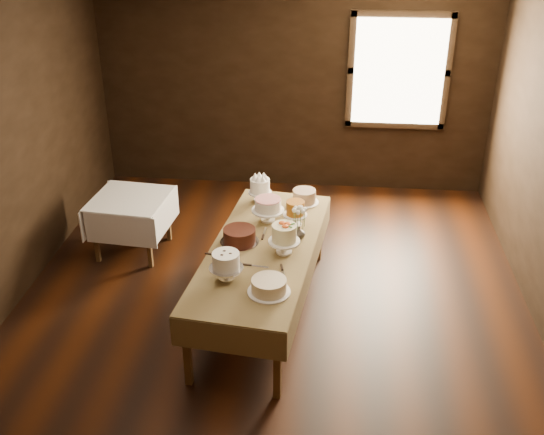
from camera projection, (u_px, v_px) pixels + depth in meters
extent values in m
cube|color=black|center=(270.00, 314.00, 6.21)|extent=(5.00, 6.00, 0.01)
cube|color=beige|center=(269.00, 15.00, 4.90)|extent=(5.00, 6.00, 0.01)
cube|color=black|center=(294.00, 84.00, 8.19)|extent=(5.00, 0.02, 2.80)
cube|color=#FFEABF|center=(399.00, 72.00, 7.94)|extent=(1.10, 0.05, 1.30)
cube|color=#4C351D|center=(187.00, 352.00, 5.22)|extent=(0.06, 0.06, 0.66)
cube|color=#4C351D|center=(252.00, 226.00, 7.10)|extent=(0.06, 0.06, 0.66)
cube|color=#4C351D|center=(277.00, 365.00, 5.08)|extent=(0.06, 0.06, 0.66)
cube|color=#4C351D|center=(319.00, 233.00, 6.96)|extent=(0.06, 0.06, 0.66)
cube|color=#4C351D|center=(262.00, 250.00, 5.91)|extent=(1.13, 2.38, 0.04)
cube|color=#927C50|center=(262.00, 248.00, 5.90)|extent=(1.19, 2.45, 0.01)
cube|color=#4C351D|center=(96.00, 237.00, 6.93)|extent=(0.05, 0.05, 0.60)
cube|color=#4C351D|center=(118.00, 212.00, 7.46)|extent=(0.05, 0.05, 0.60)
cube|color=#4C351D|center=(149.00, 242.00, 6.83)|extent=(0.05, 0.05, 0.60)
cube|color=#4C351D|center=(168.00, 216.00, 7.35)|extent=(0.05, 0.05, 0.60)
cube|color=#4C351D|center=(130.00, 200.00, 6.99)|extent=(0.77, 0.77, 0.04)
cube|color=white|center=(130.00, 198.00, 6.98)|extent=(0.85, 0.85, 0.01)
cylinder|color=white|center=(260.00, 196.00, 6.72)|extent=(0.24, 0.24, 0.12)
cylinder|color=white|center=(260.00, 185.00, 6.66)|extent=(0.28, 0.28, 0.14)
cylinder|color=white|center=(304.00, 202.00, 6.71)|extent=(0.30, 0.30, 0.01)
cylinder|color=tan|center=(304.00, 196.00, 6.67)|extent=(0.27, 0.27, 0.13)
cylinder|color=white|center=(268.00, 215.00, 6.33)|extent=(0.32, 0.32, 0.13)
cylinder|color=white|center=(268.00, 204.00, 6.27)|extent=(0.29, 0.29, 0.11)
cylinder|color=white|center=(295.00, 219.00, 6.24)|extent=(0.23, 0.23, 0.13)
cylinder|color=#B6671A|center=(295.00, 207.00, 6.18)|extent=(0.19, 0.19, 0.14)
cylinder|color=silver|center=(240.00, 242.00, 5.97)|extent=(0.36, 0.36, 0.01)
cylinder|color=#3C160C|center=(239.00, 235.00, 5.94)|extent=(0.39, 0.39, 0.13)
cylinder|color=white|center=(284.00, 246.00, 5.78)|extent=(0.29, 0.29, 0.14)
cylinder|color=#F4EDB7|center=(284.00, 232.00, 5.72)|extent=(0.31, 0.31, 0.15)
cylinder|color=silver|center=(226.00, 273.00, 5.40)|extent=(0.29, 0.29, 0.13)
cylinder|color=white|center=(226.00, 259.00, 5.34)|extent=(0.30, 0.30, 0.13)
cylinder|color=white|center=(269.00, 292.00, 5.26)|extent=(0.35, 0.35, 0.01)
cylinder|color=beige|center=(269.00, 285.00, 5.23)|extent=(0.31, 0.31, 0.11)
cube|color=silver|center=(260.00, 266.00, 5.60)|extent=(0.24, 0.05, 0.01)
cube|color=silver|center=(284.00, 275.00, 5.48)|extent=(0.07, 0.24, 0.01)
cube|color=silver|center=(265.00, 231.00, 6.16)|extent=(0.03, 0.24, 0.01)
cube|color=silver|center=(222.00, 256.00, 5.76)|extent=(0.24, 0.07, 0.01)
imported|color=#2D2823|center=(299.00, 233.00, 6.02)|extent=(0.13, 0.13, 0.12)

